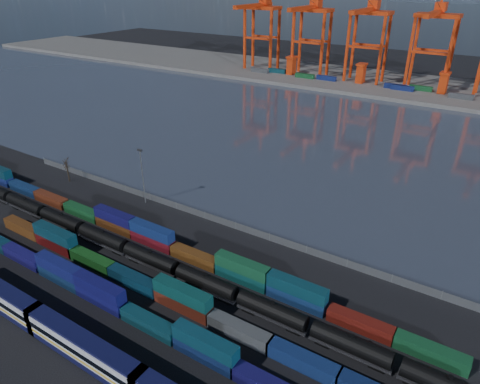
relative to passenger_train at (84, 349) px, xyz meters
The scene contains 14 objects.
ground 21.78m from the passenger_train, 94.52° to the left, with size 700.00×700.00×0.00m, color black.
harbor_water 126.56m from the passenger_train, 90.77° to the left, with size 700.00×700.00×0.00m, color #333B4B.
far_quay 231.52m from the passenger_train, 90.42° to the left, with size 700.00×70.00×2.00m, color #514F4C.
passenger_train is the anchor object (origin of this frame).
container_row_south 16.81m from the passenger_train, 136.85° to the left, with size 140.02×2.54×5.42m.
container_row_mid 19.40m from the passenger_train, 102.48° to the left, with size 141.98×2.64×5.62m.
container_row_north 36.22m from the passenger_train, 116.01° to the left, with size 142.42×2.55×5.43m.
tanker_string 27.31m from the passenger_train, 109.29° to the left, with size 138.67×3.15×4.51m.
waterfront_fence 49.58m from the passenger_train, 91.97° to the left, with size 160.12×0.12×2.20m.
bare_tree 76.79m from the passenger_train, 144.21° to the left, with size 2.05×2.14×8.16m.
yard_light_mast 57.47m from the passenger_train, 123.71° to the left, with size 1.60×0.40×16.60m.
gantry_cranes 227.49m from the passenger_train, 92.34° to the left, with size 197.19×42.60×57.68m.
quay_containers 217.34m from the passenger_train, 93.35° to the left, with size 172.58×10.99×2.60m.
straddle_carriers 221.60m from the passenger_train, 91.09° to the left, with size 140.00×7.00×11.10m.
Camera 1 is at (51.84, -51.11, 59.34)m, focal length 32.00 mm.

